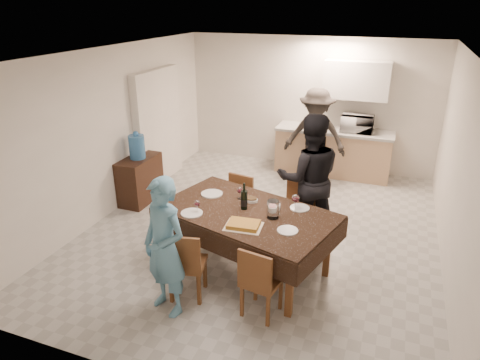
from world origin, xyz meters
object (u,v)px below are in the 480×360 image
at_px(savoury_tart, 244,225).
at_px(water_pitcher, 273,209).
at_px(water_jug, 137,147).
at_px(person_near, 165,248).
at_px(person_kitchen, 315,136).
at_px(wine_bottle, 244,196).
at_px(microwave, 357,124).
at_px(console, 140,180).
at_px(person_far, 309,179).
at_px(dining_table, 246,214).

bearing_deg(savoury_tart, water_pitcher, 52.85).
distance_m(water_jug, person_near, 2.97).
bearing_deg(person_kitchen, savoury_tart, -91.60).
bearing_deg(wine_bottle, microwave, 75.40).
bearing_deg(console, person_kitchen, 37.16).
bearing_deg(wine_bottle, person_far, 59.04).
relative_size(water_pitcher, savoury_tart, 0.52).
bearing_deg(savoury_tart, water_jug, 146.34).
distance_m(wine_bottle, person_far, 1.17).
height_order(water_jug, microwave, microwave).
bearing_deg(dining_table, person_near, -101.88).
relative_size(console, water_pitcher, 3.85).
relative_size(dining_table, person_far, 1.28).
bearing_deg(console, savoury_tart, -33.66).
xyz_separation_m(dining_table, water_jug, (-2.39, 1.28, 0.19)).
bearing_deg(person_near, water_pitcher, 67.85).
xyz_separation_m(wine_bottle, person_far, (0.60, 1.00, -0.07)).
height_order(person_near, person_far, person_far).
relative_size(savoury_tart, microwave, 0.72).
relative_size(person_far, person_kitchen, 1.05).
relative_size(wine_bottle, savoury_tart, 0.82).
relative_size(dining_table, console, 2.81).
bearing_deg(person_near, person_kitchen, 99.91).
xyz_separation_m(water_jug, wine_bottle, (2.34, -1.23, 0.02)).
relative_size(console, wine_bottle, 2.47).
distance_m(savoury_tart, person_kitchen, 3.62).
bearing_deg(console, microwave, 36.28).
bearing_deg(microwave, wine_bottle, 75.40).
xyz_separation_m(savoury_tart, person_far, (0.45, 1.43, 0.08)).
distance_m(console, wine_bottle, 2.71).
distance_m(microwave, person_near, 4.97).
bearing_deg(water_pitcher, water_jug, 154.14).
relative_size(water_jug, microwave, 0.68).
distance_m(dining_table, console, 2.74).
distance_m(water_pitcher, person_far, 1.12).
relative_size(savoury_tart, person_near, 0.26).
bearing_deg(water_jug, microwave, 36.28).
bearing_deg(person_kitchen, person_near, -99.93).
distance_m(savoury_tart, microwave, 4.15).
distance_m(person_far, person_kitchen, 2.22).
bearing_deg(person_near, wine_bottle, 85.40).
bearing_deg(savoury_tart, person_far, 72.53).
xyz_separation_m(water_pitcher, savoury_tart, (-0.25, -0.33, -0.08)).
distance_m(water_jug, microwave, 4.08).
distance_m(dining_table, person_kitchen, 3.25).
relative_size(console, person_far, 0.45).
distance_m(console, person_near, 2.99).
height_order(water_pitcher, person_near, person_near).
bearing_deg(console, person_far, -4.44).
height_order(water_jug, person_kitchen, person_kitchen).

